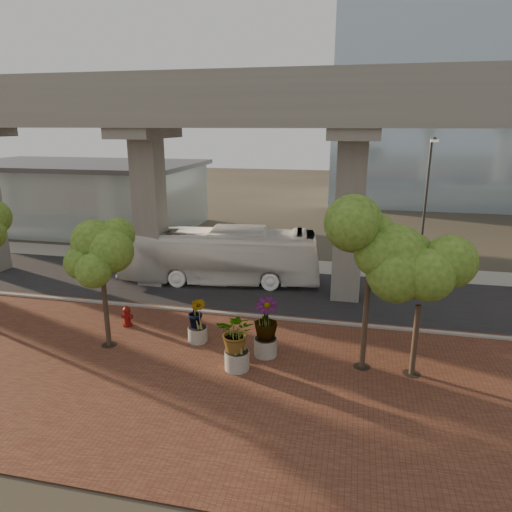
# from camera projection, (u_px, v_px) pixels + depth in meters

# --- Properties ---
(ground) EXTENTS (160.00, 160.00, 0.00)m
(ground) POSITION_uv_depth(u_px,v_px,m) (237.00, 302.00, 26.14)
(ground) COLOR #332F25
(ground) RESTS_ON ground
(brick_plaza) EXTENTS (70.00, 13.00, 0.06)m
(brick_plaza) POSITION_uv_depth(u_px,v_px,m) (188.00, 372.00, 18.62)
(brick_plaza) COLOR brown
(brick_plaza) RESTS_ON ground
(asphalt_road) EXTENTS (90.00, 8.00, 0.04)m
(asphalt_road) POSITION_uv_depth(u_px,v_px,m) (246.00, 289.00, 28.01)
(asphalt_road) COLOR black
(asphalt_road) RESTS_ON ground
(curb_strip) EXTENTS (70.00, 0.25, 0.16)m
(curb_strip) POSITION_uv_depth(u_px,v_px,m) (228.00, 314.00, 24.24)
(curb_strip) COLOR #98958D
(curb_strip) RESTS_ON ground
(far_sidewalk) EXTENTS (90.00, 3.00, 0.06)m
(far_sidewalk) POSITION_uv_depth(u_px,v_px,m) (263.00, 264.00, 33.16)
(far_sidewalk) COLOR #98958D
(far_sidewalk) RESTS_ON ground
(transit_viaduct) EXTENTS (72.00, 5.60, 12.40)m
(transit_viaduct) POSITION_uv_depth(u_px,v_px,m) (245.00, 170.00, 25.99)
(transit_viaduct) COLOR gray
(transit_viaduct) RESTS_ON ground
(station_pavilion) EXTENTS (23.00, 13.00, 6.30)m
(station_pavilion) POSITION_uv_depth(u_px,v_px,m) (80.00, 194.00, 44.39)
(station_pavilion) COLOR #A2B5B9
(station_pavilion) RESTS_ON ground
(transit_bus) EXTENTS (12.90, 4.37, 3.53)m
(transit_bus) POSITION_uv_depth(u_px,v_px,m) (219.00, 256.00, 28.90)
(transit_bus) COLOR white
(transit_bus) RESTS_ON ground
(fire_hydrant) EXTENTS (0.53, 0.48, 1.06)m
(fire_hydrant) POSITION_uv_depth(u_px,v_px,m) (127.00, 316.00, 22.75)
(fire_hydrant) COLOR maroon
(fire_hydrant) RESTS_ON ground
(planter_front) EXTENTS (2.28, 2.28, 2.50)m
(planter_front) POSITION_uv_depth(u_px,v_px,m) (237.00, 335.00, 18.43)
(planter_front) COLOR gray
(planter_front) RESTS_ON ground
(planter_right) EXTENTS (2.46, 2.46, 2.63)m
(planter_right) POSITION_uv_depth(u_px,v_px,m) (266.00, 321.00, 19.52)
(planter_right) COLOR #9E978F
(planter_right) RESTS_ON ground
(planter_left) EXTENTS (2.00, 2.00, 2.20)m
(planter_left) POSITION_uv_depth(u_px,v_px,m) (197.00, 315.00, 20.87)
(planter_left) COLOR gray
(planter_left) RESTS_ON ground
(street_tree_near_west) EXTENTS (3.20, 3.20, 5.84)m
(street_tree_near_west) POSITION_uv_depth(u_px,v_px,m) (100.00, 254.00, 19.66)
(street_tree_near_west) COLOR #4C392B
(street_tree_near_west) RESTS_ON ground
(street_tree_near_east) EXTENTS (4.00, 4.00, 7.06)m
(street_tree_near_east) POSITION_uv_depth(u_px,v_px,m) (371.00, 246.00, 17.56)
(street_tree_near_east) COLOR #4C392B
(street_tree_near_east) RESTS_ON ground
(street_tree_far_east) EXTENTS (3.65, 3.65, 5.72)m
(street_tree_far_east) POSITION_uv_depth(u_px,v_px,m) (421.00, 279.00, 17.35)
(street_tree_far_east) COLOR #4C392B
(street_tree_far_east) RESTS_ON ground
(streetlamp_west) EXTENTS (0.39, 1.13, 7.77)m
(streetlamp_west) POSITION_uv_depth(u_px,v_px,m) (152.00, 201.00, 32.36)
(streetlamp_west) COLOR #313237
(streetlamp_west) RESTS_ON ground
(streetlamp_east) EXTENTS (0.45, 1.31, 9.02)m
(streetlamp_east) POSITION_uv_depth(u_px,v_px,m) (426.00, 200.00, 28.21)
(streetlamp_east) COLOR #313136
(streetlamp_east) RESTS_ON ground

